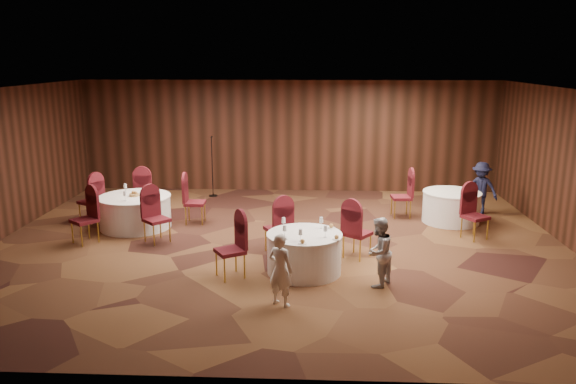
{
  "coord_description": "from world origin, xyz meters",
  "views": [
    {
      "loc": [
        0.73,
        -11.12,
        3.84
      ],
      "look_at": [
        0.2,
        0.2,
        1.1
      ],
      "focal_mm": 35.0,
      "sensor_mm": 36.0,
      "label": 1
    }
  ],
  "objects_px": {
    "table_main": "(304,253)",
    "woman_a": "(281,270)",
    "table_left": "(135,211)",
    "man_c": "(481,188)",
    "table_right": "(451,207)",
    "mic_stand": "(213,179)",
    "woman_b": "(378,252)"
  },
  "relations": [
    {
      "from": "table_left",
      "to": "man_c",
      "type": "xyz_separation_m",
      "value": [
        8.25,
        1.52,
        0.28
      ]
    },
    {
      "from": "woman_a",
      "to": "mic_stand",
      "type": "bearing_deg",
      "value": -40.91
    },
    {
      "from": "table_right",
      "to": "woman_a",
      "type": "distance_m",
      "value": 6.1
    },
    {
      "from": "table_right",
      "to": "man_c",
      "type": "distance_m",
      "value": 1.2
    },
    {
      "from": "table_left",
      "to": "man_c",
      "type": "bearing_deg",
      "value": 10.44
    },
    {
      "from": "table_main",
      "to": "mic_stand",
      "type": "relative_size",
      "value": 0.8
    },
    {
      "from": "woman_b",
      "to": "man_c",
      "type": "height_order",
      "value": "man_c"
    },
    {
      "from": "woman_a",
      "to": "table_main",
      "type": "bearing_deg",
      "value": -73.08
    },
    {
      "from": "table_left",
      "to": "man_c",
      "type": "relative_size",
      "value": 1.24
    },
    {
      "from": "table_main",
      "to": "man_c",
      "type": "height_order",
      "value": "man_c"
    },
    {
      "from": "table_right",
      "to": "man_c",
      "type": "relative_size",
      "value": 1.03
    },
    {
      "from": "table_main",
      "to": "woman_b",
      "type": "xyz_separation_m",
      "value": [
        1.27,
        -0.54,
        0.23
      ]
    },
    {
      "from": "table_left",
      "to": "woman_a",
      "type": "bearing_deg",
      "value": -48.26
    },
    {
      "from": "table_main",
      "to": "woman_a",
      "type": "relative_size",
      "value": 1.15
    },
    {
      "from": "table_left",
      "to": "mic_stand",
      "type": "distance_m",
      "value": 3.3
    },
    {
      "from": "mic_stand",
      "to": "man_c",
      "type": "bearing_deg",
      "value": -12.31
    },
    {
      "from": "table_main",
      "to": "woman_a",
      "type": "height_order",
      "value": "woman_a"
    },
    {
      "from": "woman_b",
      "to": "man_c",
      "type": "bearing_deg",
      "value": -179.54
    },
    {
      "from": "table_main",
      "to": "woman_a",
      "type": "distance_m",
      "value": 1.47
    },
    {
      "from": "table_main",
      "to": "woman_b",
      "type": "distance_m",
      "value": 1.4
    },
    {
      "from": "woman_a",
      "to": "man_c",
      "type": "height_order",
      "value": "man_c"
    },
    {
      "from": "table_left",
      "to": "woman_a",
      "type": "height_order",
      "value": "woman_a"
    },
    {
      "from": "table_left",
      "to": "woman_b",
      "type": "relative_size",
      "value": 1.35
    },
    {
      "from": "woman_b",
      "to": "man_c",
      "type": "relative_size",
      "value": 0.92
    },
    {
      "from": "table_left",
      "to": "woman_b",
      "type": "bearing_deg",
      "value": -31.23
    },
    {
      "from": "table_left",
      "to": "mic_stand",
      "type": "relative_size",
      "value": 0.96
    },
    {
      "from": "table_main",
      "to": "table_left",
      "type": "distance_m",
      "value": 4.73
    },
    {
      "from": "woman_a",
      "to": "table_left",
      "type": "bearing_deg",
      "value": -17.47
    },
    {
      "from": "table_left",
      "to": "table_right",
      "type": "xyz_separation_m",
      "value": [
        7.36,
        0.77,
        -0.0
      ]
    },
    {
      "from": "table_left",
      "to": "mic_stand",
      "type": "xyz_separation_m",
      "value": [
        1.25,
        3.05,
        0.13
      ]
    },
    {
      "from": "man_c",
      "to": "table_left",
      "type": "bearing_deg",
      "value": -135.14
    },
    {
      "from": "table_right",
      "to": "woman_a",
      "type": "xyz_separation_m",
      "value": [
        -3.77,
        -4.79,
        0.22
      ]
    }
  ]
}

